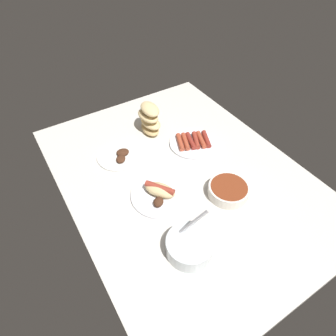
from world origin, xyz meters
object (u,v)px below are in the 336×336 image
object	(u,v)px
plate_grilled_meat	(120,156)
plate_hotdog_assembled	(160,193)
bowl_coleslaw	(190,246)
plate_sausages	(193,142)
bowl_chili	(228,190)
bread_stack	(150,119)

from	to	relation	value
plate_grilled_meat	plate_hotdog_assembled	bearing A→B (deg)	-172.54
plate_hotdog_assembled	bowl_coleslaw	bearing A→B (deg)	171.59
plate_sausages	plate_hotdog_assembled	world-z (taller)	plate_hotdog_assembled
plate_grilled_meat	plate_hotdog_assembled	size ratio (longest dim) A/B	0.85
plate_grilled_meat	plate_sausages	bearing A→B (deg)	-107.21
bowl_chili	plate_grilled_meat	world-z (taller)	bowl_chili
plate_hotdog_assembled	plate_sausages	bearing A→B (deg)	-57.58
bowl_chili	plate_sausages	bearing A→B (deg)	-10.73
plate_hotdog_assembled	bowl_chili	bearing A→B (deg)	-120.20
bowl_coleslaw	plate_sausages	bearing A→B (deg)	-36.84
plate_sausages	bowl_chili	bearing A→B (deg)	169.27
plate_grilled_meat	bowl_coleslaw	bearing A→B (deg)	-180.00
bowl_chili	plate_grilled_meat	size ratio (longest dim) A/B	0.80
bread_stack	plate_hotdog_assembled	world-z (taller)	bread_stack
bowl_chili	plate_grilled_meat	distance (cm)	48.31
bowl_coleslaw	plate_grilled_meat	size ratio (longest dim) A/B	0.81
bread_stack	plate_hotdog_assembled	distance (cm)	39.99
bread_stack	plate_hotdog_assembled	size ratio (longest dim) A/B	0.64
plate_hotdog_assembled	bread_stack	bearing A→B (deg)	-24.15
plate_grilled_meat	plate_hotdog_assembled	xyz separation A→B (cm)	(-27.73, -3.63, 0.99)
bread_stack	plate_grilled_meat	xyz separation A→B (cm)	(-8.42, 19.84, -6.39)
plate_sausages	bread_stack	bearing A→B (deg)	33.18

